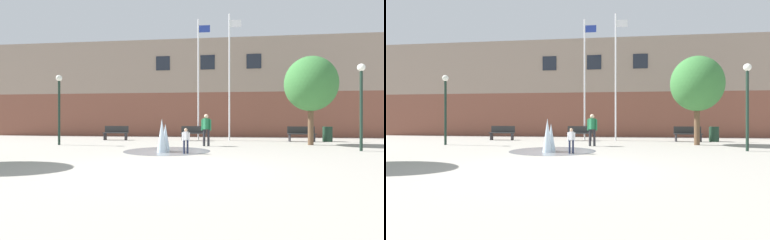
% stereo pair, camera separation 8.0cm
% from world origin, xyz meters
% --- Properties ---
extents(ground_plane, '(100.00, 100.00, 0.00)m').
position_xyz_m(ground_plane, '(0.00, 0.00, 0.00)').
color(ground_plane, '#9E998E').
extents(library_building, '(36.00, 6.05, 7.62)m').
position_xyz_m(library_building, '(0.00, 17.96, 3.81)').
color(library_building, brown).
rests_on(library_building, ground).
extents(splash_fountain, '(3.64, 3.64, 1.36)m').
position_xyz_m(splash_fountain, '(-1.05, 4.09, 0.51)').
color(splash_fountain, gray).
rests_on(splash_fountain, ground).
extents(park_bench_far_left, '(1.60, 0.44, 0.91)m').
position_xyz_m(park_bench_far_left, '(-5.65, 10.61, 0.48)').
color(park_bench_far_left, '#28282D').
rests_on(park_bench_far_left, ground).
extents(park_bench_left_of_flagpoles, '(1.60, 0.44, 0.91)m').
position_xyz_m(park_bench_left_of_flagpoles, '(-0.58, 10.60, 0.48)').
color(park_bench_left_of_flagpoles, '#28282D').
rests_on(park_bench_left_of_flagpoles, ground).
extents(park_bench_far_right, '(1.60, 0.44, 0.91)m').
position_xyz_m(park_bench_far_right, '(5.93, 10.55, 0.48)').
color(park_bench_far_right, '#28282D').
rests_on(park_bench_far_right, ground).
extents(child_in_fountain, '(0.31, 0.24, 0.99)m').
position_xyz_m(child_in_fountain, '(-0.06, 3.46, 0.58)').
color(child_in_fountain, '#1E233D').
rests_on(child_in_fountain, ground).
extents(adult_in_red, '(0.50, 0.39, 1.59)m').
position_xyz_m(adult_in_red, '(0.49, 6.84, 0.93)').
color(adult_in_red, '#28282D').
rests_on(adult_in_red, ground).
extents(flagpole_left, '(0.80, 0.10, 7.76)m').
position_xyz_m(flagpole_left, '(-0.30, 11.07, 4.12)').
color(flagpole_left, silver).
rests_on(flagpole_left, ground).
extents(flagpole_right, '(0.80, 0.10, 8.03)m').
position_xyz_m(flagpole_right, '(1.68, 11.07, 4.26)').
color(flagpole_right, silver).
rests_on(flagpole_right, ground).
extents(lamp_post_left_lane, '(0.32, 0.32, 3.65)m').
position_xyz_m(lamp_post_left_lane, '(-7.19, 6.64, 2.41)').
color(lamp_post_left_lane, '#192D23').
rests_on(lamp_post_left_lane, ground).
extents(lamp_post_right_lane, '(0.32, 0.32, 3.67)m').
position_xyz_m(lamp_post_right_lane, '(7.13, 5.30, 2.42)').
color(lamp_post_right_lane, '#192D23').
rests_on(lamp_post_right_lane, ground).
extents(trash_can, '(0.56, 0.56, 0.90)m').
position_xyz_m(trash_can, '(7.50, 10.77, 0.45)').
color(trash_can, '#193323').
rests_on(trash_can, ground).
extents(street_tree_near_building, '(2.69, 2.69, 4.62)m').
position_xyz_m(street_tree_near_building, '(5.84, 8.18, 3.18)').
color(street_tree_near_building, brown).
rests_on(street_tree_near_building, ground).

